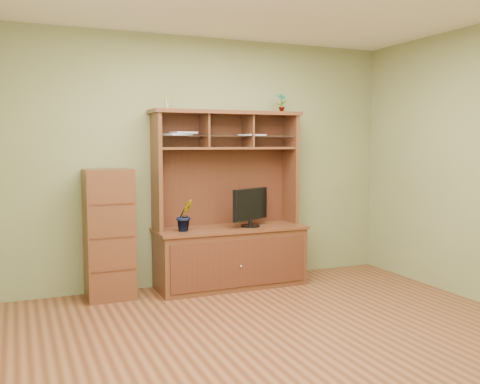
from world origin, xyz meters
TOP-DOWN VIEW (x-y plane):
  - room at (0.00, 0.00)m, footprint 4.54×4.04m
  - media_hutch at (0.22, 1.73)m, footprint 1.66×0.61m
  - monitor at (0.43, 1.65)m, footprint 0.49×0.27m
  - orchid_plant at (-0.31, 1.65)m, footprint 0.21×0.19m
  - top_plant at (0.88, 1.80)m, footprint 0.12×0.09m
  - reed_diffuser at (-0.44, 1.80)m, footprint 0.05×0.05m
  - magazines at (-0.04, 1.80)m, footprint 1.16×0.27m
  - side_cabinet at (-1.06, 1.77)m, footprint 0.46×0.42m

SIDE VIEW (x-z plane):
  - media_hutch at x=0.22m, z-range -0.43..1.47m
  - side_cabinet at x=-1.06m, z-range 0.00..1.30m
  - orchid_plant at x=-0.31m, z-range 0.65..0.98m
  - monitor at x=0.43m, z-range 0.66..1.08m
  - room at x=0.00m, z-range -0.02..2.72m
  - magazines at x=-0.04m, z-range 1.63..1.67m
  - reed_diffuser at x=-0.44m, z-range 1.87..2.13m
  - top_plant at x=0.88m, z-range 1.90..2.11m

